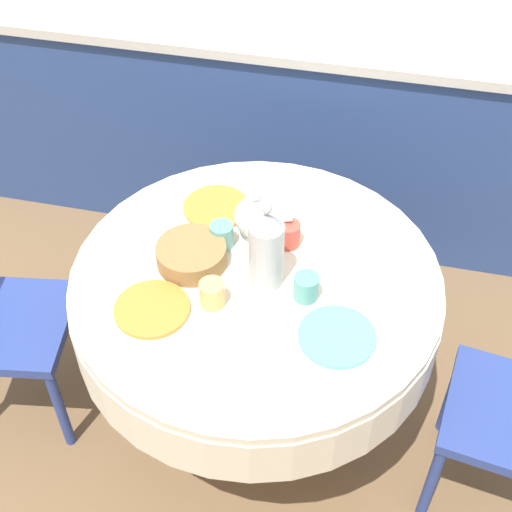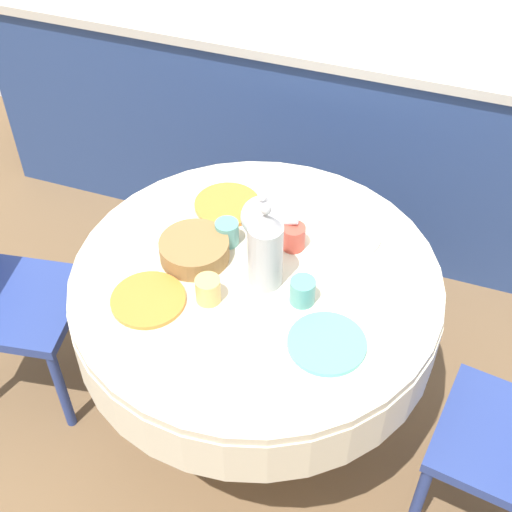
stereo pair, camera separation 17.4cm
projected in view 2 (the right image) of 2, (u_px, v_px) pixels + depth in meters
name	position (u px, v px, depth m)	size (l,w,h in m)	color
ground_plane	(256.00, 410.00, 2.68)	(12.00, 12.00, 0.00)	brown
kitchen_counter	(349.00, 127.00, 3.16)	(3.24, 0.64, 0.95)	#2D4784
dining_table	(256.00, 303.00, 2.25)	(1.14, 1.14, 0.73)	brown
plate_near_left	(148.00, 300.00, 2.08)	(0.22, 0.22, 0.01)	orange
cup_near_left	(208.00, 290.00, 2.06)	(0.07, 0.07, 0.08)	#DBB766
plate_near_right	(327.00, 343.00, 1.96)	(0.22, 0.22, 0.01)	#60BCB7
cup_near_right	(302.00, 291.00, 2.06)	(0.07, 0.07, 0.08)	#5BA39E
plate_far_left	(227.00, 205.00, 2.38)	(0.22, 0.22, 0.01)	orange
cup_far_left	(227.00, 233.00, 2.23)	(0.07, 0.07, 0.08)	#5BA39E
plate_far_right	(346.00, 236.00, 2.27)	(0.22, 0.22, 0.01)	white
cup_far_right	(293.00, 237.00, 2.22)	(0.07, 0.07, 0.08)	#CC4C3D
coffee_carafe	(265.00, 249.00, 2.05)	(0.10, 0.10, 0.30)	#B2B2B7
teapot	(262.00, 217.00, 2.23)	(0.19, 0.14, 0.18)	white
bread_basket	(194.00, 250.00, 2.19)	(0.22, 0.22, 0.07)	olive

